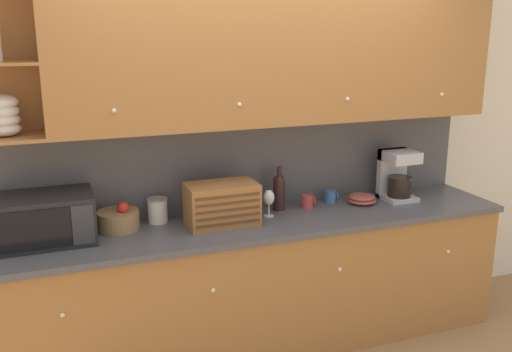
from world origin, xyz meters
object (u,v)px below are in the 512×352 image
fruit_basket (118,220)px  storage_canister (158,210)px  wine_bottle (279,190)px  wine_glass (269,199)px  mug_blue_second (331,196)px  mug (308,201)px  microwave (46,219)px  coffee_maker (397,175)px  bread_box (222,204)px  bowl_stack_on_counter (362,199)px

fruit_basket → storage_canister: fruit_basket is taller
storage_canister → wine_bottle: (0.82, -0.04, 0.06)m
wine_glass → mug_blue_second: 0.55m
storage_canister → mug: size_ratio=1.69×
wine_glass → mug: size_ratio=1.90×
microwave → coffee_maker: (2.38, 0.02, 0.04)m
fruit_basket → wine_glass: size_ratio=1.44×
fruit_basket → bread_box: bearing=-12.2°
wine_bottle → mug_blue_second: bearing=3.6°
coffee_maker → mug: bearing=176.9°
wine_glass → coffee_maker: bearing=2.2°
bread_box → coffee_maker: 1.34m
bowl_stack_on_counter → coffee_maker: size_ratio=0.56×
mug → wine_glass: bearing=-166.5°
bread_box → storage_canister: bearing=153.6°
storage_canister → bowl_stack_on_counter: size_ratio=0.79×
wine_bottle → mug: (0.20, -0.03, -0.09)m
fruit_basket → mug_blue_second: bearing=1.5°
wine_bottle → mug: size_ratio=3.21×
fruit_basket → bread_box: bread_box is taller
bread_box → mug: (0.65, 0.12, -0.09)m
mug_blue_second → storage_canister: bearing=179.5°
mug_blue_second → bowl_stack_on_counter: 0.22m
microwave → bread_box: microwave is taller
wine_bottle → fruit_basket: bearing=-179.3°
fruit_basket → storage_canister: (0.25, 0.05, 0.02)m
storage_canister → coffee_maker: (1.71, -0.10, 0.10)m
microwave → fruit_basket: bearing=9.3°
storage_canister → mug_blue_second: size_ratio=1.77×
fruit_basket → mug_blue_second: size_ratio=2.87×
wine_glass → wine_bottle: bearing=41.9°
fruit_basket → wine_bottle: bearing=0.7°
microwave → storage_canister: bearing=10.0°
mug_blue_second → bowl_stack_on_counter: bearing=-27.9°
storage_canister → bread_box: bearing=-26.4°
wine_glass → bowl_stack_on_counter: wine_glass is taller
fruit_basket → mug_blue_second: fruit_basket is taller
fruit_basket → mug: (1.28, -0.01, -0.02)m
storage_canister → bowl_stack_on_counter: 1.43m
mug → fruit_basket: bearing=179.4°
microwave → wine_glass: size_ratio=3.01×
wine_glass → coffee_maker: coffee_maker is taller
wine_glass → mug_blue_second: (0.53, 0.13, -0.08)m
wine_bottle → wine_glass: bearing=-138.1°
mug → bowl_stack_on_counter: bearing=-6.9°
fruit_basket → storage_canister: size_ratio=1.62×
bread_box → microwave: bearing=176.3°
microwave → mug: bearing=1.8°
microwave → storage_canister: size_ratio=3.39×
microwave → mug_blue_second: bearing=3.2°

